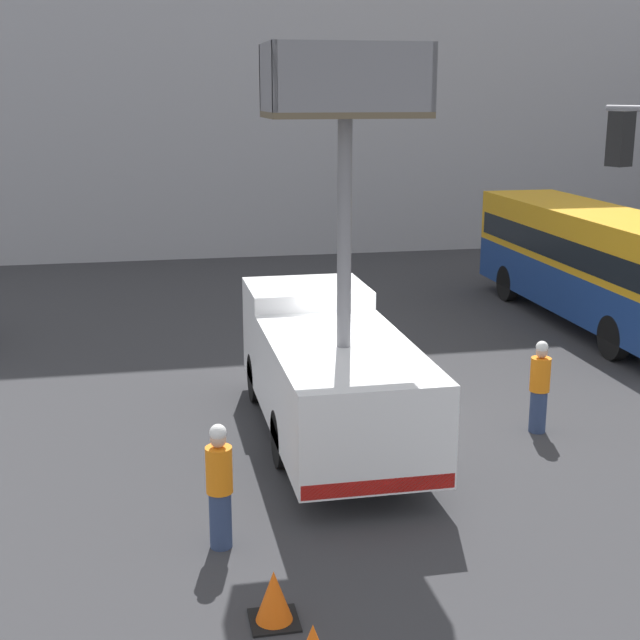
% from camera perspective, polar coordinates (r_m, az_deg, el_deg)
% --- Properties ---
extents(ground_plane, '(120.00, 120.00, 0.00)m').
position_cam_1_polar(ground_plane, '(17.69, 2.85, -6.60)').
color(ground_plane, '#333335').
extents(building_backdrop_far, '(44.00, 10.00, 19.19)m').
position_cam_1_polar(building_backdrop_far, '(39.95, -5.78, 19.01)').
color(building_backdrop_far, '#9E9EA3').
rests_on(building_backdrop_far, ground_plane).
extents(utility_truck, '(2.56, 6.93, 7.08)m').
position_cam_1_polar(utility_truck, '(16.49, 0.61, -2.68)').
color(utility_truck, white).
rests_on(utility_truck, ground_plane).
extents(city_bus, '(2.42, 10.43, 3.21)m').
position_cam_1_polar(city_bus, '(25.72, 17.05, 3.82)').
color(city_bus, navy).
rests_on(city_bus, ground_plane).
extents(road_worker_near_truck, '(0.38, 0.38, 1.87)m').
position_cam_1_polar(road_worker_near_truck, '(12.85, -6.45, -10.53)').
color(road_worker_near_truck, navy).
rests_on(road_worker_near_truck, ground_plane).
extents(road_worker_directing, '(0.38, 0.38, 1.81)m').
position_cam_1_polar(road_worker_directing, '(17.45, 13.87, -4.18)').
color(road_worker_directing, navy).
rests_on(road_worker_directing, ground_plane).
extents(traffic_cone_mid_road, '(0.60, 0.60, 0.69)m').
position_cam_1_polar(traffic_cone_mid_road, '(11.43, -2.97, -17.35)').
color(traffic_cone_mid_road, black).
rests_on(traffic_cone_mid_road, ground_plane).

